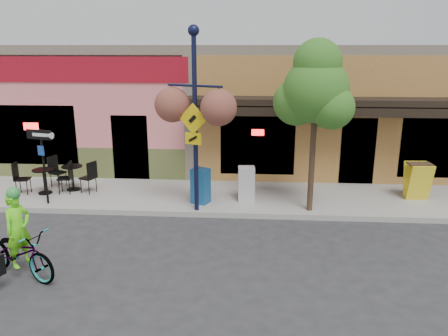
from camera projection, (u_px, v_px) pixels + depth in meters
name	position (u px, v px, depth m)	size (l,w,h in m)	color
ground	(211.00, 225.00, 11.29)	(90.00, 90.00, 0.00)	#2D2D30
sidewalk	(217.00, 197.00, 13.19)	(24.00, 3.00, 0.15)	#9E9B93
curb	(213.00, 214.00, 11.80)	(24.00, 0.12, 0.15)	#A8A59E
building	(228.00, 102.00, 17.89)	(18.20, 8.20, 4.50)	#F87A7D
bicycle	(19.00, 253.00, 8.67)	(0.68, 1.94, 1.02)	maroon
cyclist_rider	(20.00, 241.00, 8.60)	(0.56, 0.36, 1.52)	#6DFF1A
lamp_post	(195.00, 122.00, 11.28)	(1.55, 0.62, 4.84)	#111636
one_way_sign	(44.00, 167.00, 12.12)	(0.82, 0.18, 2.13)	black
cafe_set_left	(44.00, 178.00, 13.13)	(1.65, 0.82, 0.99)	black
cafe_set_right	(73.00, 174.00, 13.46)	(1.67, 0.84, 1.00)	black
newspaper_box_blue	(201.00, 186.00, 12.35)	(0.45, 0.40, 1.01)	#17518A
newspaper_box_grey	(246.00, 184.00, 12.53)	(0.46, 0.42, 0.99)	#BCBCBC
street_tree	(314.00, 127.00, 11.30)	(1.79, 1.79, 4.58)	#3D7A26
sandwich_board	(420.00, 183.00, 12.47)	(0.65, 0.48, 1.09)	yellow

